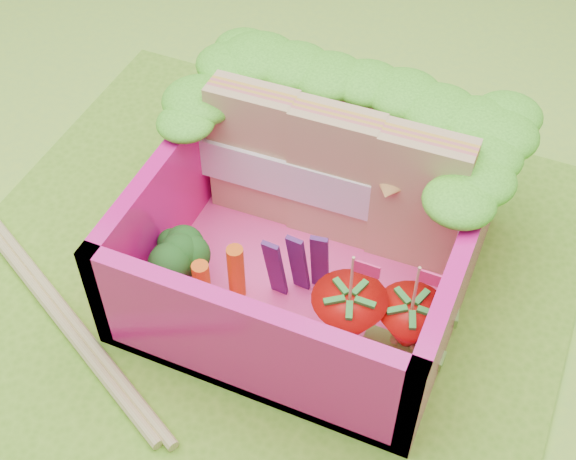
# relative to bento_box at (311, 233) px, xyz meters

# --- Properties ---
(ground) EXTENTS (14.00, 14.00, 0.00)m
(ground) POSITION_rel_bento_box_xyz_m (-0.20, -0.15, -0.31)
(ground) COLOR #AADE3E
(ground) RESTS_ON ground
(placemat) EXTENTS (2.60, 2.60, 0.03)m
(placemat) POSITION_rel_bento_box_xyz_m (-0.20, -0.15, -0.29)
(placemat) COLOR #67A825
(placemat) RESTS_ON ground
(bento_floor) EXTENTS (1.30, 1.30, 0.05)m
(bento_floor) POSITION_rel_bento_box_xyz_m (0.00, 0.00, -0.25)
(bento_floor) COLOR #FF4197
(bento_floor) RESTS_ON placemat
(bento_box) EXTENTS (1.30, 1.30, 0.55)m
(bento_box) POSITION_rel_bento_box_xyz_m (0.00, 0.00, 0.00)
(bento_box) COLOR #DE1280
(bento_box) RESTS_ON placemat
(lettuce_ruffle) EXTENTS (1.43, 0.83, 0.11)m
(lettuce_ruffle) POSITION_rel_bento_box_xyz_m (-0.00, 0.48, 0.33)
(lettuce_ruffle) COLOR #37981B
(lettuce_ruffle) RESTS_ON bento_box
(sandwich_stack) EXTENTS (1.19, 0.20, 0.66)m
(sandwich_stack) POSITION_rel_bento_box_xyz_m (0.00, 0.26, 0.10)
(sandwich_stack) COLOR tan
(sandwich_stack) RESTS_ON bento_floor
(broccoli) EXTENTS (0.32, 0.32, 0.25)m
(broccoli) POSITION_rel_bento_box_xyz_m (-0.47, -0.31, -0.05)
(broccoli) COLOR #619F4D
(broccoli) RESTS_ON bento_floor
(carrot_sticks) EXTENTS (0.17, 0.18, 0.29)m
(carrot_sticks) POSITION_rel_bento_box_xyz_m (-0.27, -0.30, -0.09)
(carrot_sticks) COLOR #D85F12
(carrot_sticks) RESTS_ON bento_floor
(purple_wedges) EXTENTS (0.22, 0.13, 0.38)m
(purple_wedges) POSITION_rel_bento_box_xyz_m (0.01, -0.15, -0.04)
(purple_wedges) COLOR #4A1753
(purple_wedges) RESTS_ON bento_floor
(strawberry_left) EXTENTS (0.29, 0.29, 0.53)m
(strawberry_left) POSITION_rel_bento_box_xyz_m (0.28, -0.30, -0.08)
(strawberry_left) COLOR red
(strawberry_left) RESTS_ON bento_floor
(strawberry_right) EXTENTS (0.27, 0.27, 0.51)m
(strawberry_right) POSITION_rel_bento_box_xyz_m (0.50, -0.23, -0.09)
(strawberry_right) COLOR red
(strawberry_right) RESTS_ON bento_floor
(snap_peas) EXTENTS (0.67, 0.48, 0.05)m
(snap_peas) POSITION_rel_bento_box_xyz_m (0.38, -0.22, -0.20)
(snap_peas) COLOR #5FB037
(snap_peas) RESTS_ON bento_floor
(chopsticks) EXTENTS (2.19, 1.14, 0.05)m
(chopsticks) POSITION_rel_bento_box_xyz_m (-1.23, -0.42, -0.25)
(chopsticks) COLOR tan
(chopsticks) RESTS_ON placemat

